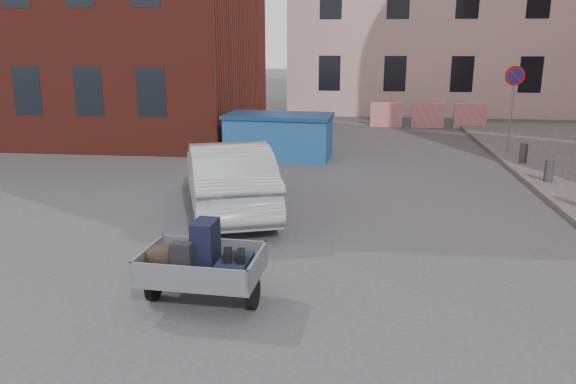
# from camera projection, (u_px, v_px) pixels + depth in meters

# --- Properties ---
(ground) EXTENTS (120.00, 120.00, 0.00)m
(ground) POSITION_uv_depth(u_px,v_px,m) (283.00, 261.00, 9.34)
(ground) COLOR #38383A
(ground) RESTS_ON ground
(no_parking_sign) EXTENTS (0.60, 0.09, 2.65)m
(no_parking_sign) POSITION_uv_depth(u_px,v_px,m) (513.00, 91.00, 17.24)
(no_parking_sign) COLOR gray
(no_parking_sign) RESTS_ON sidewalk
(barriers) EXTENTS (4.70, 0.18, 1.00)m
(barriers) POSITION_uv_depth(u_px,v_px,m) (428.00, 115.00, 23.12)
(barriers) COLOR red
(barriers) RESTS_ON ground
(trailer) EXTENTS (1.67, 1.85, 1.20)m
(trailer) POSITION_uv_depth(u_px,v_px,m) (201.00, 263.00, 7.67)
(trailer) COLOR black
(trailer) RESTS_ON ground
(dumpster) EXTENTS (3.36, 1.94, 1.35)m
(dumpster) POSITION_uv_depth(u_px,v_px,m) (279.00, 136.00, 17.19)
(dumpster) COLOR #1E5292
(dumpster) RESTS_ON ground
(silver_car) EXTENTS (2.95, 4.82, 1.50)m
(silver_car) POSITION_uv_depth(u_px,v_px,m) (228.00, 176.00, 11.89)
(silver_car) COLOR #999CA0
(silver_car) RESTS_ON ground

